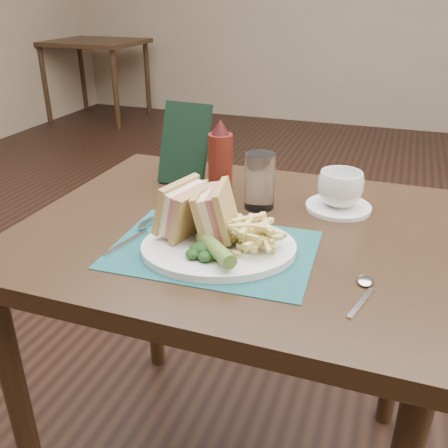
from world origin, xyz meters
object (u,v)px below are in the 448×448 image
(table_bg_left, at_px, (98,80))
(drinking_glass, at_px, (260,181))
(sandwich_half_a, at_px, (176,207))
(placemat, at_px, (213,249))
(coffee_cup, at_px, (340,189))
(sandwich_half_b, at_px, (205,211))
(ketchup_bottle, at_px, (220,157))
(plate, at_px, (219,248))
(check_presenter, at_px, (185,144))
(saucer, at_px, (338,207))
(table_main, at_px, (234,360))

(table_bg_left, distance_m, drinking_glass, 4.27)
(sandwich_half_a, bearing_deg, placemat, 3.58)
(sandwich_half_a, xyz_separation_m, coffee_cup, (0.29, 0.27, -0.02))
(sandwich_half_b, relative_size, ketchup_bottle, 0.60)
(table_bg_left, height_order, sandwich_half_b, sandwich_half_b)
(plate, distance_m, check_presenter, 0.41)
(plate, distance_m, sandwich_half_b, 0.08)
(table_bg_left, height_order, saucer, saucer)
(sandwich_half_a, relative_size, sandwich_half_b, 1.01)
(table_bg_left, relative_size, check_presenter, 4.27)
(coffee_cup, distance_m, check_presenter, 0.41)
(placemat, relative_size, plate, 1.30)
(coffee_cup, bearing_deg, ketchup_bottle, 179.60)
(placemat, height_order, sandwich_half_b, sandwich_half_b)
(plate, distance_m, drinking_glass, 0.24)
(table_main, relative_size, sandwich_half_b, 8.08)
(plate, bearing_deg, table_main, 73.98)
(placemat, bearing_deg, coffee_cup, 54.33)
(table_bg_left, bearing_deg, sandwich_half_b, -54.15)
(drinking_glass, bearing_deg, table_main, -101.81)
(ketchup_bottle, bearing_deg, drinking_glass, -24.83)
(table_main, height_order, sandwich_half_b, sandwich_half_b)
(sandwich_half_a, xyz_separation_m, saucer, (0.29, 0.27, -0.07))
(table_bg_left, xyz_separation_m, sandwich_half_a, (2.51, -3.56, 0.45))
(drinking_glass, xyz_separation_m, check_presenter, (-0.23, 0.09, 0.04))
(placemat, bearing_deg, ketchup_bottle, 107.31)
(coffee_cup, relative_size, ketchup_bottle, 0.56)
(sandwich_half_a, bearing_deg, table_main, 65.11)
(table_bg_left, relative_size, sandwich_half_a, 8.01)
(ketchup_bottle, bearing_deg, check_presenter, 159.86)
(ketchup_bottle, bearing_deg, coffee_cup, -0.40)
(saucer, distance_m, drinking_glass, 0.19)
(table_main, xyz_separation_m, placemat, (-0.00, -0.12, 0.38))
(sandwich_half_b, bearing_deg, saucer, 40.12)
(plate, bearing_deg, placemat, 137.29)
(sandwich_half_a, distance_m, saucer, 0.40)
(sandwich_half_a, height_order, drinking_glass, same)
(table_bg_left, relative_size, ketchup_bottle, 4.84)
(sandwich_half_a, relative_size, drinking_glass, 0.86)
(table_main, relative_size, plate, 3.00)
(sandwich_half_b, bearing_deg, table_main, 66.51)
(sandwich_half_b, bearing_deg, coffee_cup, 40.12)
(coffee_cup, bearing_deg, drinking_glass, -163.80)
(plate, relative_size, sandwich_half_a, 2.67)
(check_presenter, bearing_deg, table_main, -39.93)
(saucer, bearing_deg, table_main, -141.48)
(table_main, xyz_separation_m, ketchup_bottle, (-0.09, 0.16, 0.47))
(saucer, xyz_separation_m, coffee_cup, (0.00, 0.00, 0.05))
(table_main, bearing_deg, ketchup_bottle, 120.08)
(ketchup_bottle, height_order, check_presenter, check_presenter)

